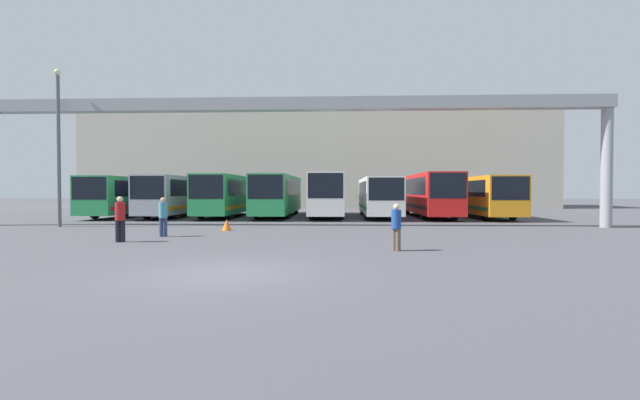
% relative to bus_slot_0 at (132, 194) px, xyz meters
% --- Properties ---
extents(ground_plane, '(200.00, 200.00, 0.00)m').
position_rel_bus_slot_0_xyz_m(ground_plane, '(13.72, -23.05, -1.76)').
color(ground_plane, '#47474C').
extents(building_backdrop, '(55.88, 12.00, 11.44)m').
position_rel_bus_slot_0_xyz_m(building_backdrop, '(13.72, 21.42, 3.96)').
color(building_backdrop, '#B7B2A3').
rests_on(building_backdrop, ground).
extents(overhead_gantry, '(35.76, 0.80, 7.29)m').
position_rel_bus_slot_0_xyz_m(overhead_gantry, '(13.72, -9.22, 4.48)').
color(overhead_gantry, gray).
rests_on(overhead_gantry, ground).
extents(bus_slot_0, '(2.59, 11.77, 3.06)m').
position_rel_bus_slot_0_xyz_m(bus_slot_0, '(0.00, 0.00, 0.00)').
color(bus_slot_0, '#268C4C').
rests_on(bus_slot_0, ground).
extents(bus_slot_1, '(2.52, 10.64, 3.11)m').
position_rel_bus_slot_0_xyz_m(bus_slot_1, '(3.92, -0.56, 0.03)').
color(bus_slot_1, '#999EA5').
rests_on(bus_slot_1, ground).
extents(bus_slot_2, '(2.52, 10.58, 3.18)m').
position_rel_bus_slot_0_xyz_m(bus_slot_2, '(7.84, -0.59, 0.07)').
color(bus_slot_2, '#268C4C').
rests_on(bus_slot_2, ground).
extents(bus_slot_3, '(2.54, 12.11, 3.18)m').
position_rel_bus_slot_0_xyz_m(bus_slot_3, '(11.76, 0.17, 0.07)').
color(bus_slot_3, '#268C4C').
rests_on(bus_slot_3, ground).
extents(bus_slot_4, '(2.51, 11.69, 3.29)m').
position_rel_bus_slot_0_xyz_m(bus_slot_4, '(15.68, -0.04, 0.13)').
color(bus_slot_4, silver).
rests_on(bus_slot_4, ground).
extents(bus_slot_5, '(2.51, 11.04, 2.98)m').
position_rel_bus_slot_0_xyz_m(bus_slot_5, '(19.60, -0.36, -0.04)').
color(bus_slot_5, silver).
rests_on(bus_slot_5, ground).
extents(bus_slot_6, '(2.55, 11.79, 3.28)m').
position_rel_bus_slot_0_xyz_m(bus_slot_6, '(23.52, 0.01, 0.12)').
color(bus_slot_6, red).
rests_on(bus_slot_6, ground).
extents(bus_slot_7, '(2.61, 11.21, 3.05)m').
position_rel_bus_slot_0_xyz_m(bus_slot_7, '(27.44, -0.28, -0.00)').
color(bus_slot_7, orange).
rests_on(bus_slot_7, ground).
extents(pedestrian_mid_right, '(0.38, 0.38, 1.81)m').
position_rel_bus_slot_0_xyz_m(pedestrian_mid_right, '(7.86, -16.89, -0.80)').
color(pedestrian_mid_right, black).
rests_on(pedestrian_mid_right, ground).
extents(pedestrian_near_left, '(0.36, 0.36, 1.74)m').
position_rel_bus_slot_0_xyz_m(pedestrian_near_left, '(8.75, -14.86, -0.84)').
color(pedestrian_near_left, navy).
rests_on(pedestrian_near_left, ground).
extents(pedestrian_near_right, '(0.33, 0.33, 1.60)m').
position_rel_bus_slot_0_xyz_m(pedestrian_near_right, '(18.48, -18.90, -0.91)').
color(pedestrian_near_right, brown).
rests_on(pedestrian_near_right, ground).
extents(traffic_cone, '(0.49, 0.49, 0.57)m').
position_rel_bus_slot_0_xyz_m(traffic_cone, '(10.79, -11.81, -1.48)').
color(traffic_cone, orange).
rests_on(traffic_cone, ground).
extents(lamp_post, '(0.36, 0.36, 8.86)m').
position_rel_bus_slot_0_xyz_m(lamp_post, '(0.79, -10.05, 3.03)').
color(lamp_post, '#595B60').
rests_on(lamp_post, ground).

